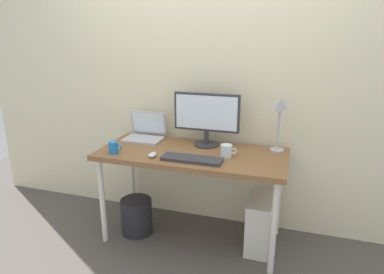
% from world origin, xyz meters
% --- Properties ---
extents(ground_plane, '(6.00, 6.00, 0.00)m').
position_xyz_m(ground_plane, '(0.00, 0.00, 0.00)').
color(ground_plane, '#4C4742').
extents(back_wall, '(4.40, 0.04, 2.60)m').
position_xyz_m(back_wall, '(0.00, 0.38, 1.30)').
color(back_wall, beige).
rests_on(back_wall, ground_plane).
extents(desk, '(1.45, 0.64, 0.75)m').
position_xyz_m(desk, '(0.00, 0.00, 0.68)').
color(desk, brown).
rests_on(desk, ground_plane).
extents(monitor, '(0.53, 0.20, 0.43)m').
position_xyz_m(monitor, '(0.06, 0.19, 1.00)').
color(monitor, '#333338').
rests_on(monitor, desk).
extents(laptop, '(0.32, 0.26, 0.23)m').
position_xyz_m(laptop, '(-0.48, 0.20, 0.81)').
color(laptop, '#B2B2B7').
rests_on(laptop, desk).
extents(desk_lamp, '(0.11, 0.16, 0.45)m').
position_xyz_m(desk_lamp, '(0.62, 0.19, 1.07)').
color(desk_lamp, '#B2B2B7').
rests_on(desk_lamp, desk).
extents(keyboard, '(0.44, 0.14, 0.02)m').
position_xyz_m(keyboard, '(0.05, -0.18, 0.77)').
color(keyboard, '#333338').
rests_on(keyboard, desk).
extents(mouse, '(0.06, 0.09, 0.03)m').
position_xyz_m(mouse, '(-0.25, -0.19, 0.77)').
color(mouse, silver).
rests_on(mouse, desk).
extents(coffee_mug, '(0.11, 0.07, 0.09)m').
position_xyz_m(coffee_mug, '(-0.56, -0.21, 0.80)').
color(coffee_mug, '#1E72BF').
rests_on(coffee_mug, desk).
extents(glass_cup, '(0.12, 0.09, 0.09)m').
position_xyz_m(glass_cup, '(0.27, -0.03, 0.80)').
color(glass_cup, silver).
rests_on(glass_cup, desk).
extents(computer_tower, '(0.18, 0.36, 0.42)m').
position_xyz_m(computer_tower, '(0.54, 0.02, 0.21)').
color(computer_tower, silver).
rests_on(computer_tower, ground_plane).
extents(wastebasket, '(0.26, 0.26, 0.30)m').
position_xyz_m(wastebasket, '(-0.47, -0.07, 0.15)').
color(wastebasket, '#232328').
rests_on(wastebasket, ground_plane).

